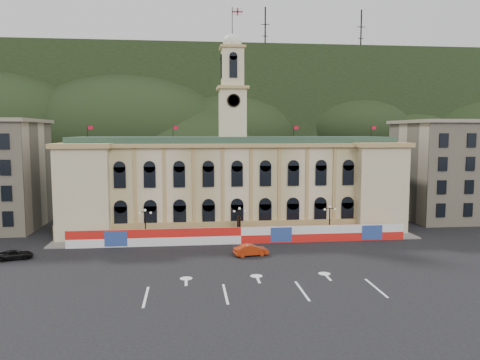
{
  "coord_description": "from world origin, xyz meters",
  "views": [
    {
      "loc": [
        -7.67,
        -52.07,
        16.48
      ],
      "look_at": [
        0.19,
        18.0,
        9.16
      ],
      "focal_mm": 35.0,
      "sensor_mm": 36.0,
      "label": 1
    }
  ],
  "objects": [
    {
      "name": "lamp_left",
      "position": [
        -14.0,
        17.0,
        3.07
      ],
      "size": [
        1.96,
        0.44,
        5.15
      ],
      "color": "black",
      "rests_on": "ground"
    },
    {
      "name": "hoarding_fence",
      "position": [
        0.06,
        15.07,
        1.25
      ],
      "size": [
        50.0,
        0.44,
        2.5
      ],
      "color": "red",
      "rests_on": "ground"
    },
    {
      "name": "pavement",
      "position": [
        0.0,
        17.75,
        0.08
      ],
      "size": [
        56.0,
        5.5,
        0.16
      ],
      "primitive_type": "cube",
      "color": "slate",
      "rests_on": "ground"
    },
    {
      "name": "side_building_right",
      "position": [
        43.0,
        30.93,
        9.33
      ],
      "size": [
        21.0,
        17.0,
        18.6
      ],
      "color": "#C0B294",
      "rests_on": "ground"
    },
    {
      "name": "lamp_right",
      "position": [
        14.0,
        17.0,
        3.07
      ],
      "size": [
        1.96,
        0.44,
        5.15
      ],
      "color": "black",
      "rests_on": "ground"
    },
    {
      "name": "black_suv",
      "position": [
        -30.0,
        9.98,
        0.6
      ],
      "size": [
        4.18,
        5.31,
        1.2
      ],
      "primitive_type": "imported",
      "rotation": [
        0.0,
        0.0,
        1.84
      ],
      "color": "black",
      "rests_on": "ground"
    },
    {
      "name": "city_hall",
      "position": [
        0.0,
        27.63,
        7.85
      ],
      "size": [
        56.2,
        17.6,
        37.1
      ],
      "color": "beige",
      "rests_on": "ground"
    },
    {
      "name": "ground",
      "position": [
        0.0,
        0.0,
        0.0
      ],
      "size": [
        260.0,
        260.0,
        0.0
      ],
      "primitive_type": "plane",
      "color": "black",
      "rests_on": "ground"
    },
    {
      "name": "statue",
      "position": [
        0.0,
        18.0,
        1.19
      ],
      "size": [
        1.4,
        1.4,
        3.72
      ],
      "color": "#595651",
      "rests_on": "ground"
    },
    {
      "name": "lane_markings",
      "position": [
        0.0,
        -5.0,
        0.0
      ],
      "size": [
        26.0,
        10.0,
        0.02
      ],
      "primitive_type": null,
      "color": "white",
      "rests_on": "ground"
    },
    {
      "name": "red_sedan",
      "position": [
        0.56,
        8.35,
        0.76
      ],
      "size": [
        3.24,
        5.19,
        1.52
      ],
      "primitive_type": "imported",
      "rotation": [
        0.0,
        0.0,
        1.75
      ],
      "color": "#AC2B0C",
      "rests_on": "ground"
    },
    {
      "name": "hill_ridge",
      "position": [
        0.03,
        121.99,
        19.48
      ],
      "size": [
        230.0,
        80.0,
        64.0
      ],
      "color": "black",
      "rests_on": "ground"
    },
    {
      "name": "lamp_center",
      "position": [
        0.0,
        17.0,
        3.07
      ],
      "size": [
        1.96,
        0.44,
        5.15
      ],
      "color": "black",
      "rests_on": "ground"
    }
  ]
}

